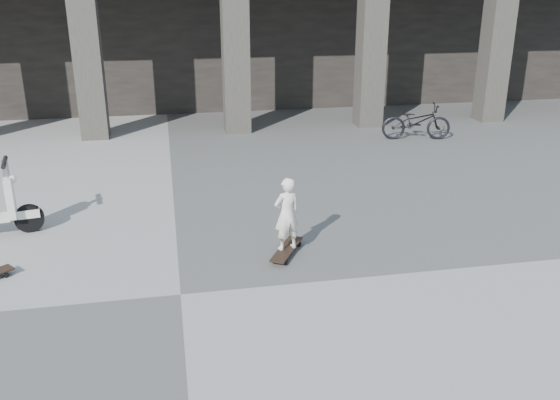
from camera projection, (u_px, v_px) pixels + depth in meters
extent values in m
plane|color=#4E4E4B|center=(181.00, 295.00, 7.40)|extent=(90.00, 90.00, 0.00)
cube|color=black|center=(160.00, 4.00, 19.26)|extent=(28.00, 6.00, 6.00)
cube|color=#313029|center=(88.00, 56.00, 14.22)|extent=(0.65, 0.65, 4.00)
cube|color=#313029|center=(235.00, 53.00, 14.86)|extent=(0.65, 0.65, 4.00)
cube|color=#313029|center=(371.00, 50.00, 15.50)|extent=(0.65, 0.65, 4.00)
cube|color=#313029|center=(496.00, 48.00, 16.14)|extent=(0.65, 0.65, 4.00)
cube|color=black|center=(287.00, 249.00, 8.47)|extent=(0.64, 0.91, 0.02)
cube|color=#B2B2B7|center=(293.00, 243.00, 8.77)|extent=(0.19, 0.14, 0.03)
cube|color=#B2B2B7|center=(280.00, 261.00, 8.19)|extent=(0.19, 0.14, 0.03)
cylinder|color=black|center=(287.00, 242.00, 8.80)|extent=(0.06, 0.07, 0.07)
cylinder|color=black|center=(300.00, 244.00, 8.74)|extent=(0.06, 0.07, 0.07)
cylinder|color=black|center=(273.00, 261.00, 8.23)|extent=(0.06, 0.07, 0.07)
cylinder|color=black|center=(286.00, 262.00, 8.17)|extent=(0.06, 0.07, 0.07)
cube|color=#B2B2B7|center=(3.00, 272.00, 7.87)|extent=(0.15, 0.18, 0.03)
cylinder|color=black|center=(0.00, 271.00, 7.93)|extent=(0.08, 0.07, 0.07)
cylinder|color=black|center=(6.00, 275.00, 7.81)|extent=(0.08, 0.07, 0.07)
imported|color=silver|center=(287.00, 214.00, 8.28)|extent=(0.44, 0.36, 1.06)
cylinder|color=black|center=(29.00, 218.00, 9.20)|extent=(0.45, 0.18, 0.44)
cube|color=silver|center=(10.00, 197.00, 9.00)|extent=(0.17, 0.39, 0.64)
cube|color=silver|center=(29.00, 213.00, 9.17)|extent=(0.35, 0.20, 0.13)
cylinder|color=#B2B2B7|center=(6.00, 171.00, 8.86)|extent=(0.11, 0.11, 0.33)
cylinder|color=black|center=(4.00, 162.00, 8.81)|extent=(0.15, 0.55, 0.07)
sphere|color=white|center=(12.00, 179.00, 8.93)|extent=(0.13, 0.13, 0.13)
imported|color=black|center=(416.00, 122.00, 14.59)|extent=(1.76, 0.90, 0.88)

